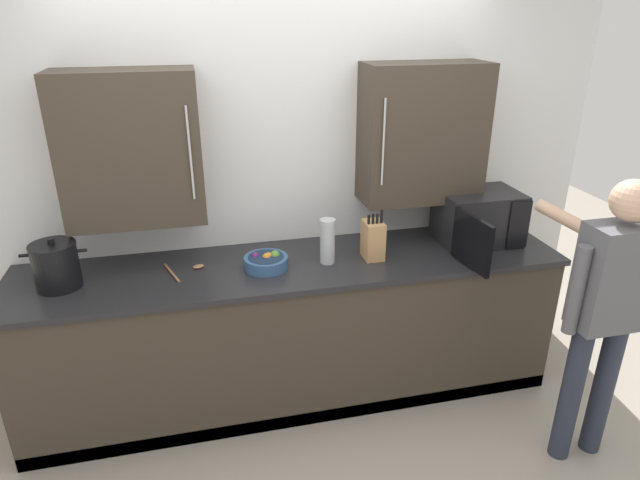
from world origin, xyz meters
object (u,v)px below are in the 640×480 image
at_px(fruit_bowl, 266,261).
at_px(stock_pot, 56,266).
at_px(microwave_oven, 475,218).
at_px(knife_block, 373,240).
at_px(wooden_spoon, 185,270).
at_px(thermos_flask, 327,241).
at_px(person_figure, 606,302).

relative_size(fruit_bowl, stock_pot, 0.76).
height_order(microwave_oven, fruit_bowl, microwave_oven).
xyz_separation_m(fruit_bowl, knife_block, (0.64, -0.01, 0.08)).
bearing_deg(wooden_spoon, thermos_flask, -5.04).
height_order(fruit_bowl, knife_block, knife_block).
bearing_deg(microwave_oven, wooden_spoon, -179.76).
bearing_deg(thermos_flask, stock_pot, 178.64).
bearing_deg(knife_block, thermos_flask, -179.72).
relative_size(microwave_oven, knife_block, 2.30).
distance_m(microwave_oven, fruit_bowl, 1.35).
relative_size(wooden_spoon, person_figure, 0.15).
distance_m(knife_block, thermos_flask, 0.28).
bearing_deg(wooden_spoon, fruit_bowl, -7.91).
bearing_deg(stock_pot, thermos_flask, -1.36).
xyz_separation_m(thermos_flask, stock_pot, (-1.48, 0.03, -0.01)).
height_order(fruit_bowl, thermos_flask, thermos_flask).
bearing_deg(knife_block, wooden_spoon, 176.31).
bearing_deg(thermos_flask, fruit_bowl, 178.65).
bearing_deg(fruit_bowl, thermos_flask, -1.35).
bearing_deg(microwave_oven, fruit_bowl, -176.96).
bearing_deg(person_figure, knife_block, 138.99).
xyz_separation_m(wooden_spoon, person_figure, (2.05, -0.90, 0.02)).
relative_size(microwave_oven, stock_pot, 2.14).
height_order(wooden_spoon, knife_block, knife_block).
height_order(fruit_bowl, person_figure, person_figure).
distance_m(wooden_spoon, thermos_flask, 0.83).
relative_size(knife_block, person_figure, 0.19).
relative_size(wooden_spoon, thermos_flask, 0.90).
distance_m(fruit_bowl, knife_block, 0.65).
height_order(stock_pot, person_figure, person_figure).
height_order(knife_block, person_figure, person_figure).
xyz_separation_m(fruit_bowl, wooden_spoon, (-0.46, 0.06, -0.03)).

